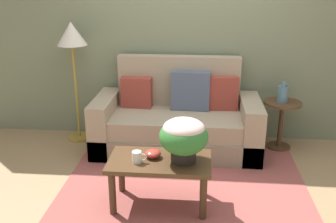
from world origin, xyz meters
name	(u,v)px	position (x,y,z in m)	size (l,w,h in m)	color
ground_plane	(185,183)	(0.00, 0.00, 0.00)	(14.00, 14.00, 0.00)	#997A56
wall_back	(192,30)	(0.00, 1.31, 1.36)	(6.40, 0.12, 2.72)	slate
area_rug	(185,184)	(0.00, -0.04, 0.01)	(2.42, 1.81, 0.01)	#994C47
couch	(178,122)	(-0.13, 0.84, 0.34)	(1.94, 0.87, 1.08)	gray
coffee_table	(160,168)	(-0.21, -0.41, 0.38)	(0.91, 0.51, 0.46)	#442D1B
side_table	(281,116)	(1.10, 0.96, 0.41)	(0.44, 0.44, 0.59)	#4C331E
floor_lamp	(72,43)	(-1.41, 1.02, 1.23)	(0.36, 0.36, 1.48)	olive
potted_plant	(184,136)	(0.00, -0.42, 0.70)	(0.43, 0.43, 0.39)	black
coffee_mug	(137,157)	(-0.40, -0.48, 0.51)	(0.13, 0.08, 0.10)	white
snack_bowl	(153,154)	(-0.27, -0.38, 0.50)	(0.14, 0.14, 0.07)	#B2382D
table_vase	(283,94)	(1.09, 0.95, 0.69)	(0.12, 0.12, 0.25)	slate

